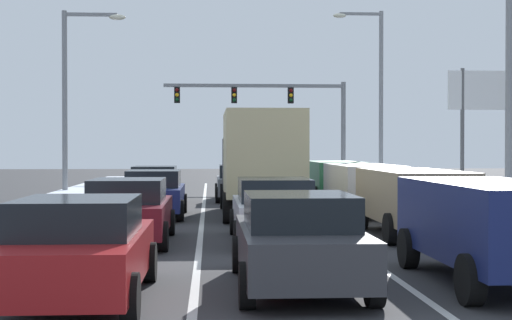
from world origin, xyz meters
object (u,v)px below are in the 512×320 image
(suv_tan_right_lane_second, at_px, (413,196))
(street_lamp_left_mid, at_px, (74,87))
(sedan_white_center_lane_second, at_px, (274,210))
(street_lamp_right_near, at_px, (499,43))
(sedan_maroon_left_lane_second, at_px, (128,211))
(roadside_sign_right, at_px, (486,104))
(sedan_red_left_lane_nearest, at_px, (79,249))
(sedan_charcoal_center_lane_nearest, at_px, (298,240))
(sedan_navy_left_lane_third, at_px, (154,193))
(sedan_gray_center_lane_fourth, at_px, (239,182))
(box_truck_center_lane_third, at_px, (260,158))
(sedan_tan_left_lane_fourth, at_px, (155,185))
(traffic_light_gantry, at_px, (280,106))
(street_lamp_right_mid, at_px, (375,85))
(suv_green_right_lane_fourth, at_px, (335,177))
(suv_silver_right_lane_third, at_px, (364,185))
(suv_navy_right_lane_nearest, at_px, (493,222))

(suv_tan_right_lane_second, xyz_separation_m, street_lamp_left_mid, (-10.80, 13.69, 3.77))
(sedan_white_center_lane_second, xyz_separation_m, street_lamp_right_near, (7.41, 5.19, 4.71))
(sedan_maroon_left_lane_second, distance_m, roadside_sign_right, 18.88)
(sedan_maroon_left_lane_second, distance_m, street_lamp_left_mid, 15.69)
(suv_tan_right_lane_second, height_order, sedan_red_left_lane_nearest, suv_tan_right_lane_second)
(sedan_charcoal_center_lane_nearest, distance_m, sedan_navy_left_lane_third, 13.16)
(street_lamp_left_mid, bearing_deg, sedan_gray_center_lane_fourth, -2.24)
(box_truck_center_lane_third, relative_size, sedan_navy_left_lane_third, 1.60)
(sedan_charcoal_center_lane_nearest, relative_size, sedan_tan_left_lane_fourth, 1.00)
(suv_tan_right_lane_second, xyz_separation_m, traffic_light_gantry, (-0.86, 27.01, 3.72))
(street_lamp_right_mid, bearing_deg, sedan_white_center_lane_second, -108.17)
(suv_green_right_lane_fourth, relative_size, box_truck_center_lane_third, 0.68)
(suv_silver_right_lane_third, xyz_separation_m, sedan_white_center_lane_second, (-3.56, -6.98, -0.25))
(suv_navy_right_lane_nearest, xyz_separation_m, sedan_tan_left_lane_fourth, (-6.79, 18.15, -0.25))
(suv_tan_right_lane_second, relative_size, sedan_navy_left_lane_third, 1.09)
(traffic_light_gantry, bearing_deg, suv_navy_right_lane_nearest, -89.34)
(sedan_maroon_left_lane_second, height_order, traffic_light_gantry, traffic_light_gantry)
(sedan_white_center_lane_second, height_order, sedan_red_left_lane_nearest, same)
(sedan_tan_left_lane_fourth, relative_size, traffic_light_gantry, 0.41)
(traffic_light_gantry, bearing_deg, sedan_red_left_lane_nearest, -100.00)
(sedan_charcoal_center_lane_nearest, relative_size, sedan_navy_left_lane_third, 1.00)
(traffic_light_gantry, bearing_deg, street_lamp_left_mid, -126.75)
(suv_navy_right_lane_nearest, relative_size, sedan_red_left_lane_nearest, 1.09)
(suv_tan_right_lane_second, relative_size, suv_silver_right_lane_third, 1.00)
(street_lamp_right_near, bearing_deg, sedan_charcoal_center_lane_nearest, -123.82)
(sedan_navy_left_lane_third, bearing_deg, street_lamp_left_mid, 116.49)
(sedan_white_center_lane_second, xyz_separation_m, sedan_red_left_lane_nearest, (-3.41, -6.88, 0.00))
(sedan_charcoal_center_lane_nearest, bearing_deg, suv_silver_right_lane_third, 74.23)
(sedan_charcoal_center_lane_nearest, bearing_deg, sedan_maroon_left_lane_second, 118.94)
(suv_green_right_lane_fourth, bearing_deg, sedan_tan_left_lane_fourth, -173.71)
(sedan_tan_left_lane_fourth, xyz_separation_m, roadside_sign_right, (13.54, 0.61, 3.25))
(suv_silver_right_lane_third, height_order, roadside_sign_right, roadside_sign_right)
(sedan_charcoal_center_lane_nearest, distance_m, traffic_light_gantry, 34.31)
(suv_navy_right_lane_nearest, relative_size, street_lamp_left_mid, 0.61)
(suv_silver_right_lane_third, height_order, street_lamp_left_mid, street_lamp_left_mid)
(suv_navy_right_lane_nearest, height_order, street_lamp_right_near, street_lamp_right_near)
(sedan_navy_left_lane_third, relative_size, street_lamp_right_mid, 0.48)
(suv_silver_right_lane_third, height_order, street_lamp_right_near, street_lamp_right_near)
(sedan_red_left_lane_nearest, bearing_deg, suv_silver_right_lane_third, 63.28)
(suv_tan_right_lane_second, relative_size, sedan_red_left_lane_nearest, 1.09)
(suv_green_right_lane_fourth, height_order, sedan_red_left_lane_nearest, suv_green_right_lane_fourth)
(street_lamp_right_near, bearing_deg, suv_green_right_lane_fourth, 115.69)
(suv_navy_right_lane_nearest, bearing_deg, suv_silver_right_lane_third, 87.98)
(street_lamp_right_mid, bearing_deg, suv_silver_right_lane_third, -103.59)
(sedan_gray_center_lane_fourth, bearing_deg, suv_silver_right_lane_third, -62.33)
(street_lamp_left_mid, bearing_deg, sedan_maroon_left_lane_second, -75.45)
(traffic_light_gantry, distance_m, street_lamp_right_mid, 7.64)
(sedan_charcoal_center_lane_nearest, height_order, sedan_red_left_lane_nearest, same)
(traffic_light_gantry, distance_m, street_lamp_left_mid, 16.62)
(sedan_charcoal_center_lane_nearest, height_order, sedan_gray_center_lane_fourth, same)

